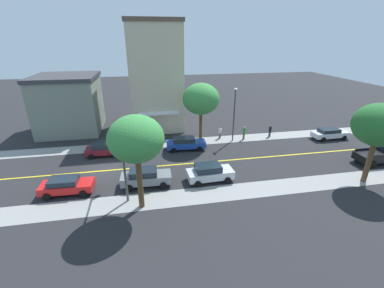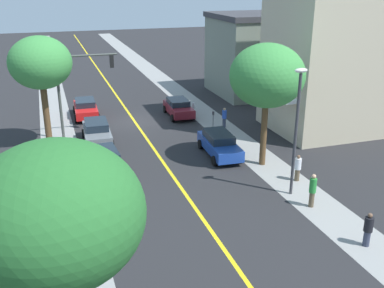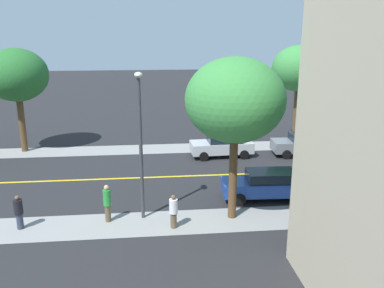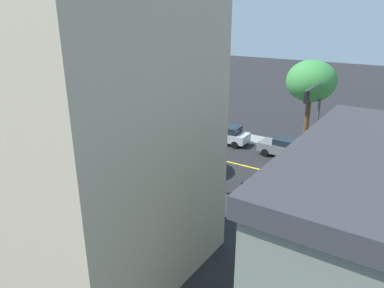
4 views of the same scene
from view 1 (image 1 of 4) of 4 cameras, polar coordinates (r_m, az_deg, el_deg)
ground_plane at (r=27.93m, az=-18.84°, el=-5.61°), size 140.00×140.00×0.00m
sidewalk_left at (r=33.45m, az=-17.59°, el=-0.70°), size 2.51×126.00×0.01m
sidewalk_right at (r=22.73m, az=-20.73°, el=-12.83°), size 2.51×126.00×0.01m
road_centerline_stripe at (r=27.93m, az=-18.84°, el=-5.61°), size 0.20×126.00×0.00m
corner_shop_building at (r=40.68m, az=-25.49°, el=8.09°), size 8.70×8.27×7.88m
tan_rowhouse at (r=38.73m, az=-8.10°, el=14.68°), size 9.56×7.44×14.87m
street_tree_left_near at (r=27.65m, az=36.10°, el=3.37°), size 4.41×4.41×7.48m
street_tree_right_corner at (r=19.00m, az=-12.28°, el=1.01°), size 4.11×4.11×7.60m
street_tree_left_far at (r=31.90m, az=2.00°, el=9.91°), size 4.49×4.49×7.57m
fire_hydrant at (r=32.89m, az=-19.81°, el=-0.60°), size 0.44×0.24×0.86m
parking_meter at (r=32.14m, az=-11.17°, el=0.79°), size 0.12×0.18×1.42m
traffic_light_mast at (r=21.75m, az=-14.87°, el=-0.85°), size 4.33×0.32×6.44m
street_lamp at (r=33.04m, az=9.36°, el=7.55°), size 0.70×0.36×6.90m
red_sedan_right_curb at (r=25.04m, az=-26.04°, el=-8.21°), size 2.11×4.40×1.46m
silver_sedan_right_curb at (r=24.43m, az=3.91°, el=-6.30°), size 2.20×4.41×1.64m
maroon_sedan_left_curb at (r=31.14m, az=-18.78°, el=-1.08°), size 2.08×4.25×1.45m
blue_sedan_left_curb at (r=31.05m, az=-1.44°, el=0.19°), size 2.11×4.74×1.53m
white_sedan_left_curb at (r=38.96m, az=28.17°, el=2.10°), size 2.01×4.74×1.43m
grey_sedan_right_curb at (r=24.06m, az=-10.23°, el=-7.17°), size 2.14×4.60×1.59m
pedestrian_green_shirt at (r=34.78m, az=11.42°, el=2.52°), size 0.36×0.36×1.81m
pedestrian_white_shirt at (r=34.71m, az=6.20°, el=2.57°), size 0.38×0.38×1.59m
pedestrian_blue_shirt at (r=33.13m, az=-11.50°, el=1.23°), size 0.36×0.36×1.57m
pedestrian_black_shirt at (r=36.68m, az=16.87°, el=2.82°), size 0.39×0.39×1.60m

